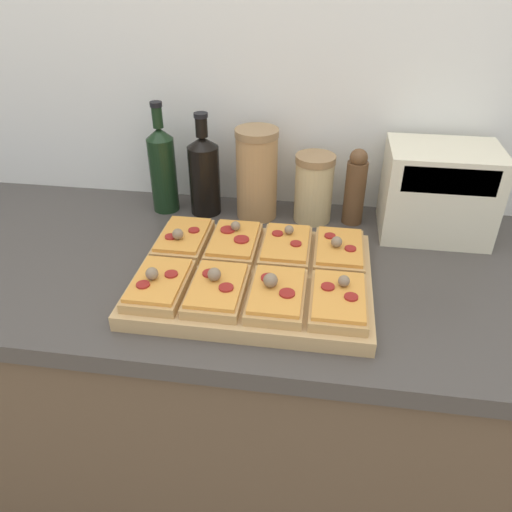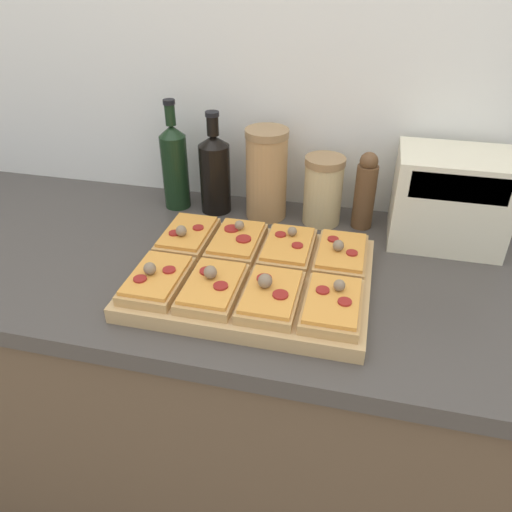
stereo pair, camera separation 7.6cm
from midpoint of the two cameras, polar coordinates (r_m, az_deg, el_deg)
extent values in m
cube|color=silver|center=(1.31, 9.33, 19.87)|extent=(6.00, 0.06, 2.50)
cube|color=brown|center=(1.43, 4.92, -17.41)|extent=(2.60, 0.64, 0.87)
cube|color=#423D38|center=(1.12, 5.99, -2.28)|extent=(2.63, 0.67, 0.04)
cube|color=tan|center=(1.05, 1.71, -2.58)|extent=(0.48, 0.37, 0.03)
cube|color=tan|center=(1.14, -5.91, 2.17)|extent=(0.11, 0.17, 0.02)
cube|color=orange|center=(1.14, -5.95, 2.78)|extent=(0.10, 0.15, 0.01)
cylinder|color=maroon|center=(1.12, -7.41, 2.58)|extent=(0.02, 0.02, 0.00)
cylinder|color=maroon|center=(1.14, -4.73, 3.21)|extent=(0.02, 0.02, 0.00)
sphere|color=#7F6B51|center=(1.11, -6.61, 2.84)|extent=(0.02, 0.02, 0.02)
cube|color=tan|center=(1.12, -0.24, 1.49)|extent=(0.11, 0.17, 0.02)
cube|color=orange|center=(1.11, -0.24, 2.10)|extent=(0.10, 0.15, 0.01)
cylinder|color=maroon|center=(1.13, -0.88, 3.11)|extent=(0.03, 0.03, 0.00)
cylinder|color=maroon|center=(1.09, 0.56, 1.93)|extent=(0.03, 0.03, 0.00)
sphere|color=#7F6B51|center=(1.13, 0.03, 3.51)|extent=(0.02, 0.02, 0.02)
cube|color=tan|center=(1.10, 5.66, 0.75)|extent=(0.11, 0.17, 0.02)
cube|color=orange|center=(1.09, 5.70, 1.38)|extent=(0.10, 0.15, 0.01)
cylinder|color=maroon|center=(1.11, 4.78, 2.43)|extent=(0.02, 0.02, 0.00)
cylinder|color=maroon|center=(1.07, 6.78, 1.17)|extent=(0.02, 0.02, 0.00)
sphere|color=#7F6B51|center=(1.11, 6.13, 2.79)|extent=(0.02, 0.02, 0.02)
cube|color=tan|center=(1.09, 11.69, 0.00)|extent=(0.11, 0.17, 0.02)
cube|color=orange|center=(1.09, 11.77, 0.62)|extent=(0.10, 0.15, 0.01)
cylinder|color=maroon|center=(1.11, 10.77, 1.87)|extent=(0.02, 0.02, 0.00)
cylinder|color=maroon|center=(1.07, 12.93, 0.30)|extent=(0.02, 0.02, 0.00)
sphere|color=#7F6B51|center=(1.07, 11.41, 1.14)|extent=(0.02, 0.02, 0.02)
cube|color=tan|center=(1.01, -9.11, -2.85)|extent=(0.11, 0.17, 0.02)
cube|color=orange|center=(1.00, -9.18, -2.19)|extent=(0.10, 0.15, 0.01)
cylinder|color=maroon|center=(0.98, -10.97, -2.64)|extent=(0.03, 0.03, 0.00)
cylinder|color=maroon|center=(1.00, -7.77, -1.64)|extent=(0.03, 0.03, 0.00)
sphere|color=#7F6B51|center=(0.99, -9.90, -1.47)|extent=(0.02, 0.02, 0.02)
cube|color=tan|center=(0.97, -2.72, -3.80)|extent=(0.11, 0.17, 0.02)
cube|color=orange|center=(0.96, -2.74, -3.13)|extent=(0.10, 0.15, 0.01)
cylinder|color=maroon|center=(0.99, -3.47, -1.77)|extent=(0.03, 0.03, 0.00)
cylinder|color=maroon|center=(0.95, -1.76, -3.49)|extent=(0.03, 0.03, 0.00)
sphere|color=#7F6B51|center=(0.96, -3.00, -1.91)|extent=(0.03, 0.03, 0.03)
cube|color=tan|center=(0.95, 4.05, -4.76)|extent=(0.11, 0.17, 0.02)
cube|color=orange|center=(0.94, 4.08, -4.08)|extent=(0.10, 0.15, 0.01)
cylinder|color=maroon|center=(0.97, 3.22, -2.62)|extent=(0.03, 0.03, 0.00)
cylinder|color=maroon|center=(0.93, 5.17, -4.48)|extent=(0.03, 0.03, 0.00)
sphere|color=#7F6B51|center=(0.94, 3.37, -2.90)|extent=(0.03, 0.03, 0.03)
cube|color=tan|center=(0.95, 11.03, -5.67)|extent=(0.11, 0.17, 0.02)
cube|color=orange|center=(0.94, 11.12, -5.00)|extent=(0.10, 0.15, 0.01)
cylinder|color=maroon|center=(0.95, 9.93, -3.93)|extent=(0.03, 0.03, 0.00)
cylinder|color=maroon|center=(0.93, 12.45, -5.19)|extent=(0.03, 0.03, 0.00)
sphere|color=#7F6B51|center=(0.95, 11.79, -3.35)|extent=(0.02, 0.02, 0.02)
cylinder|color=black|center=(1.34, -7.58, 9.45)|extent=(0.07, 0.07, 0.20)
cone|color=black|center=(1.30, -7.94, 13.98)|extent=(0.07, 0.07, 0.03)
cylinder|color=black|center=(1.29, -8.08, 15.67)|extent=(0.03, 0.03, 0.05)
cylinder|color=black|center=(1.28, -8.19, 17.02)|extent=(0.03, 0.03, 0.01)
cylinder|color=black|center=(1.31, -3.02, 8.78)|extent=(0.08, 0.08, 0.18)
cone|color=black|center=(1.27, -3.15, 13.04)|extent=(0.08, 0.08, 0.03)
cylinder|color=black|center=(1.26, -3.20, 14.63)|extent=(0.03, 0.03, 0.05)
cylinder|color=black|center=(1.25, -3.25, 15.89)|extent=(0.03, 0.03, 0.01)
cylinder|color=#AD7F4C|center=(1.28, 2.93, 8.90)|extent=(0.10, 0.10, 0.21)
cylinder|color=#937047|center=(1.23, 3.08, 13.84)|extent=(0.11, 0.11, 0.02)
cylinder|color=tan|center=(1.27, 9.36, 6.99)|extent=(0.10, 0.10, 0.16)
cylinder|color=#937047|center=(1.24, 9.72, 10.61)|extent=(0.10, 0.10, 0.02)
cylinder|color=brown|center=(1.27, 13.99, 6.54)|extent=(0.05, 0.05, 0.16)
sphere|color=brown|center=(1.23, 14.56, 10.42)|extent=(0.04, 0.04, 0.04)
cube|color=beige|center=(1.26, 22.89, 6.02)|extent=(0.25, 0.18, 0.22)
cube|color=black|center=(1.15, 24.04, 7.08)|extent=(0.20, 0.01, 0.06)
camera|label=1|loc=(0.04, -87.92, 1.33)|focal=35.00mm
camera|label=2|loc=(0.04, 92.08, -1.33)|focal=35.00mm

